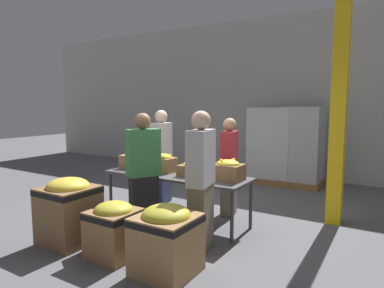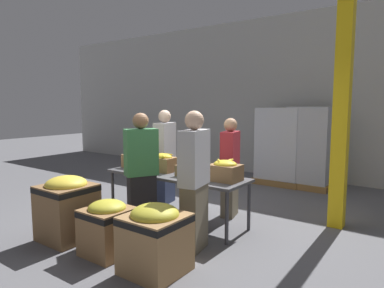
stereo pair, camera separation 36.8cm
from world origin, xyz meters
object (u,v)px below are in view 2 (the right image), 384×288
object	(u,v)px
sorting_table	(176,177)
pallet_stack_0	(311,148)
donation_bin_0	(67,206)
banana_box_1	(163,162)
banana_box_3	(225,170)
pallet_stack_1	(282,146)
volunteer_0	(194,182)
donation_bin_2	(155,236)
banana_box_2	(192,169)
volunteer_2	(230,168)
support_pillar	(343,92)
volunteer_3	(141,172)
volunteer_1	(165,157)
banana_box_0	(138,159)
donation_bin_1	(108,226)

from	to	relation	value
sorting_table	pallet_stack_0	world-z (taller)	pallet_stack_0
donation_bin_0	pallet_stack_0	world-z (taller)	pallet_stack_0
banana_box_1	banana_box_3	bearing A→B (deg)	-0.45
sorting_table	pallet_stack_1	xyz separation A→B (m)	(0.34, 3.55, 0.16)
donation_bin_0	pallet_stack_1	bearing A→B (deg)	77.49
banana_box_1	volunteer_0	xyz separation A→B (m)	(1.14, -0.72, -0.03)
banana_box_3	donation_bin_0	world-z (taller)	banana_box_3
donation_bin_2	banana_box_2	bearing A→B (deg)	110.45
banana_box_2	volunteer_0	world-z (taller)	volunteer_0
banana_box_2	volunteer_2	world-z (taller)	volunteer_2
donation_bin_2	pallet_stack_1	bearing A→B (deg)	95.64
banana_box_3	support_pillar	size ratio (longest dim) A/B	0.11
banana_box_3	banana_box_2	bearing A→B (deg)	-177.56
sorting_table	donation_bin_0	bearing A→B (deg)	-118.38
volunteer_3	donation_bin_0	xyz separation A→B (m)	(-0.57, -0.85, -0.39)
sorting_table	pallet_stack_0	xyz separation A→B (m)	(1.01, 3.51, 0.17)
volunteer_1	pallet_stack_0	distance (m)	3.35
banana_box_2	donation_bin_0	bearing A→B (deg)	-126.82
banana_box_2	banana_box_1	bearing A→B (deg)	176.91
volunteer_0	pallet_stack_0	distance (m)	4.20
banana_box_0	banana_box_1	world-z (taller)	same
banana_box_0	banana_box_3	size ratio (longest dim) A/B	1.13
banana_box_1	volunteer_2	world-z (taller)	volunteer_2
pallet_stack_1	banana_box_2	bearing A→B (deg)	-90.64
banana_box_1	donation_bin_0	world-z (taller)	banana_box_1
banana_box_3	donation_bin_2	size ratio (longest dim) A/B	0.56
donation_bin_0	donation_bin_1	distance (m)	0.82
support_pillar	donation_bin_2	bearing A→B (deg)	-115.56
pallet_stack_0	support_pillar	bearing A→B (deg)	-64.54
banana_box_1	banana_box_2	xyz separation A→B (m)	(0.60, -0.03, -0.04)
donation_bin_2	pallet_stack_0	size ratio (longest dim) A/B	0.43
volunteer_0	pallet_stack_1	bearing A→B (deg)	-3.95
banana_box_0	donation_bin_1	size ratio (longest dim) A/B	0.71
banana_box_0	volunteer_3	bearing A→B (deg)	-42.15
banana_box_1	banana_box_0	bearing A→B (deg)	178.85
volunteer_2	pallet_stack_1	world-z (taller)	pallet_stack_1
sorting_table	banana_box_0	world-z (taller)	banana_box_0
banana_box_3	donation_bin_1	world-z (taller)	banana_box_3
volunteer_3	pallet_stack_1	xyz separation A→B (m)	(0.53, 4.11, 0.01)
volunteer_1	pallet_stack_1	xyz separation A→B (m)	(1.15, 2.86, 0.01)
banana_box_0	banana_box_1	size ratio (longest dim) A/B	1.13
sorting_table	donation_bin_0	size ratio (longest dim) A/B	2.65
donation_bin_2	pallet_stack_0	distance (m)	4.95
volunteer_1	pallet_stack_0	xyz separation A→B (m)	(1.81, 2.82, 0.02)
volunteer_3	support_pillar	world-z (taller)	support_pillar
banana_box_3	pallet_stack_0	size ratio (longest dim) A/B	0.24
volunteer_3	donation_bin_1	distance (m)	1.01
volunteer_0	volunteer_2	world-z (taller)	volunteer_0
volunteer_1	volunteer_0	bearing A→B (deg)	39.32
banana_box_1	support_pillar	world-z (taller)	support_pillar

